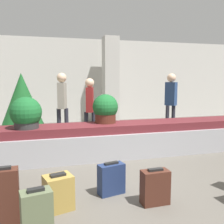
{
  "coord_description": "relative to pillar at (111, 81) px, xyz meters",
  "views": [
    {
      "loc": [
        -1.38,
        -3.53,
        1.65
      ],
      "look_at": [
        0.0,
        1.57,
        0.96
      ],
      "focal_mm": 40.0,
      "sensor_mm": 36.0,
      "label": 1
    }
  ],
  "objects": [
    {
      "name": "suitcase_5",
      "position": [
        -1.02,
        -6.14,
        -1.37
      ],
      "size": [
        0.37,
        0.2,
        0.49
      ],
      "rotation": [
        0.0,
        0.0,
        0.02
      ],
      "color": "#472319",
      "rests_on": "ground_plane"
    },
    {
      "name": "suitcase_2",
      "position": [
        -1.5,
        -5.7,
        -1.38
      ],
      "size": [
        0.41,
        0.26,
        0.47
      ],
      "rotation": [
        0.0,
        0.0,
        0.23
      ],
      "color": "navy",
      "rests_on": "ground_plane"
    },
    {
      "name": "decorated_tree",
      "position": [
        -3.0,
        -1.67,
        -0.6
      ],
      "size": [
        1.3,
        1.3,
        1.83
      ],
      "color": "#4C331E",
      "rests_on": "ground_plane"
    },
    {
      "name": "potted_plant_0",
      "position": [
        -1.12,
        -3.79,
        -0.59
      ],
      "size": [
        0.56,
        0.56,
        0.63
      ],
      "color": "#4C2319",
      "rests_on": "carousel"
    },
    {
      "name": "suitcase_0",
      "position": [
        -2.26,
        -5.95,
        -1.37
      ],
      "size": [
        0.41,
        0.36,
        0.48
      ],
      "rotation": [
        0.0,
        0.0,
        0.28
      ],
      "color": "#A3843D",
      "rests_on": "ground_plane"
    },
    {
      "name": "potted_plant_1",
      "position": [
        -2.75,
        -4.01,
        -0.61
      ],
      "size": [
        0.6,
        0.6,
        0.61
      ],
      "color": "#2D2D2D",
      "rests_on": "carousel"
    },
    {
      "name": "suitcase_1",
      "position": [
        -2.5,
        -6.64,
        -1.3
      ],
      "size": [
        0.32,
        0.24,
        0.61
      ],
      "rotation": [
        0.0,
        0.0,
        0.19
      ],
      "color": "#5B6647",
      "rests_on": "ground_plane"
    },
    {
      "name": "ground_plane",
      "position": [
        -1.01,
        -5.49,
        -1.6
      ],
      "size": [
        18.0,
        18.0,
        0.0
      ],
      "primitive_type": "plane",
      "color": "#59544C"
    },
    {
      "name": "suitcase_3",
      "position": [
        -2.86,
        -6.15,
        -1.27
      ],
      "size": [
        0.32,
        0.2,
        0.69
      ],
      "rotation": [
        0.0,
        0.0,
        0.05
      ],
      "color": "#472319",
      "rests_on": "ground_plane"
    },
    {
      "name": "traveler_0",
      "position": [
        -1.94,
        -2.25,
        -0.49
      ],
      "size": [
        0.31,
        0.36,
        1.82
      ],
      "rotation": [
        0.0,
        0.0,
        -1.9
      ],
      "color": "#282833",
      "rests_on": "ground_plane"
    },
    {
      "name": "back_wall",
      "position": [
        -1.01,
        0.74,
        0.0
      ],
      "size": [
        18.0,
        0.06,
        3.2
      ],
      "color": "beige",
      "rests_on": "ground_plane"
    },
    {
      "name": "traveler_1",
      "position": [
        1.26,
        -2.29,
        -0.49
      ],
      "size": [
        0.33,
        0.37,
        1.83
      ],
      "rotation": [
        0.0,
        0.0,
        -0.98
      ],
      "color": "#282833",
      "rests_on": "ground_plane"
    },
    {
      "name": "traveler_2",
      "position": [
        -1.26,
        -2.63,
        -0.6
      ],
      "size": [
        0.31,
        0.36,
        1.68
      ],
      "rotation": [
        0.0,
        0.0,
        -1.83
      ],
      "color": "#282833",
      "rests_on": "ground_plane"
    },
    {
      "name": "carousel",
      "position": [
        -1.01,
        -3.92,
        -1.26
      ],
      "size": [
        8.08,
        0.87,
        0.71
      ],
      "color": "#9E9EA3",
      "rests_on": "ground_plane"
    },
    {
      "name": "pillar",
      "position": [
        0.0,
        0.0,
        0.0
      ],
      "size": [
        0.54,
        0.54,
        3.2
      ],
      "color": "beige",
      "rests_on": "ground_plane"
    }
  ]
}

